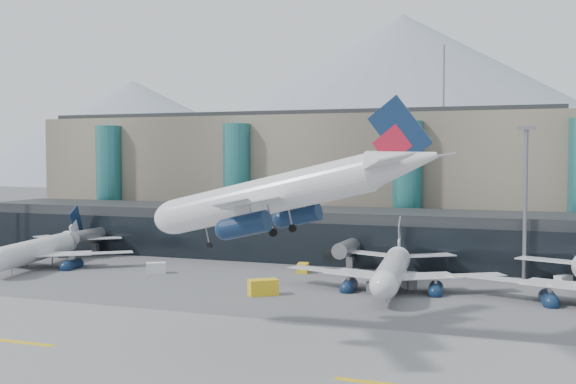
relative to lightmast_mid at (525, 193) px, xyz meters
The scene contains 18 objects.
ground 58.41m from the lightmast_mid, 122.01° to the right, with size 900.00×900.00×0.00m, color #515154.
runway_strip 71.25m from the lightmast_mid, 115.46° to the right, with size 400.00×40.00×0.04m, color slate.
runway_markings 71.24m from the lightmast_mid, 115.46° to the right, with size 128.00×1.00×0.02m.
concourse 32.94m from the lightmast_mid, 162.04° to the left, with size 170.00×27.00×10.00m.
terminal_main 69.21m from the lightmast_mid, 142.63° to the left, with size 130.00×30.00×31.00m.
teal_towers 51.97m from the lightmast_mid, 149.97° to the left, with size 116.40×19.40×46.00m.
mountain_ridge 333.77m from the lightmast_mid, 92.42° to the left, with size 910.00×400.00×110.00m.
lightmast_mid is the anchor object (origin of this frame).
hero_jet 56.17m from the lightmast_mid, 113.39° to the right, with size 36.29×36.85×11.90m.
jet_parked_left 87.47m from the lightmast_mid, 169.69° to the right, with size 35.51×36.19×11.66m.
jet_parked_mid 26.52m from the lightmast_mid, 139.94° to the right, with size 35.22×35.21×11.44m.
veh_a 64.61m from the lightmast_mid, 164.49° to the right, with size 3.37×1.90×1.90m, color silver.
veh_b 39.97m from the lightmast_mid, 168.99° to the right, with size 2.91×1.79×1.68m, color yellow.
veh_c 32.55m from the lightmast_mid, 131.74° to the right, with size 3.34×1.76×1.85m, color #48484D.
veh_d 15.54m from the lightmast_mid, 35.08° to the right, with size 2.85×1.53×1.63m, color silver.
veh_f 91.04m from the lightmast_mid, behind, with size 3.18×1.68×1.77m, color #48484D.
veh_g 26.31m from the lightmast_mid, 136.85° to the right, with size 2.64×1.54×1.54m, color silver.
veh_h 47.50m from the lightmast_mid, 141.44° to the right, with size 4.24×2.23×2.34m, color yellow.
Camera 1 is at (35.25, -78.51, 20.93)m, focal length 45.00 mm.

